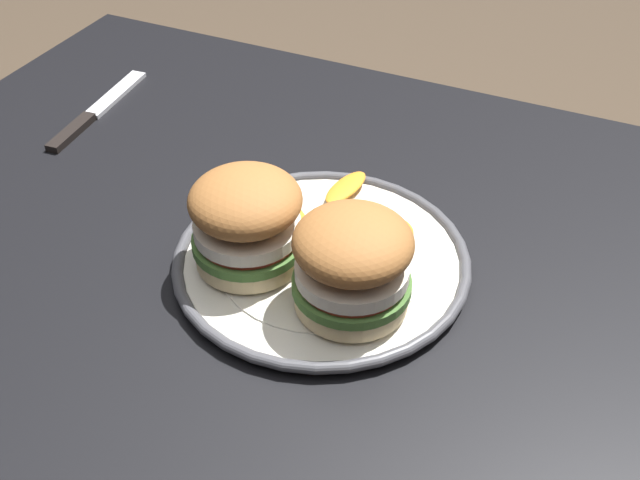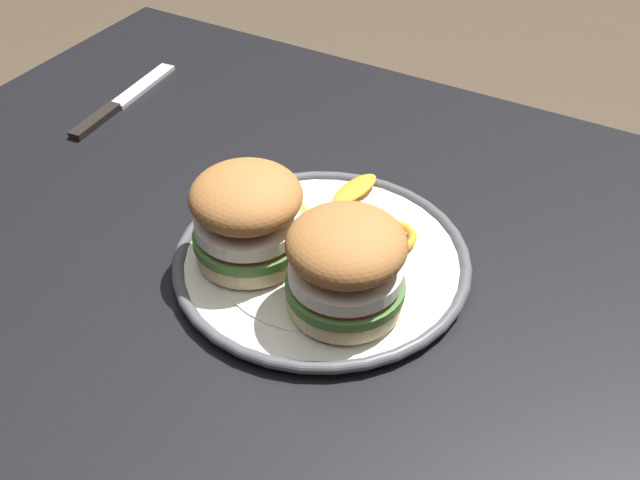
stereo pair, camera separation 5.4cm
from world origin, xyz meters
name	(u,v)px [view 1 (the left image)]	position (x,y,z in m)	size (l,w,h in m)	color
dining_table	(374,355)	(0.00, 0.00, 0.67)	(1.32, 0.86, 0.77)	black
dinner_plate	(320,263)	(-0.06, 0.00, 0.78)	(0.31, 0.31, 0.02)	silver
sandwich_half_left	(352,262)	(-0.01, -0.05, 0.84)	(0.13, 0.13, 0.10)	beige
sandwich_half_right	(247,219)	(-0.13, -0.04, 0.84)	(0.13, 0.13, 0.10)	beige
orange_peel_curled	(390,232)	(-0.01, 0.06, 0.79)	(0.07, 0.07, 0.01)	orange
orange_peel_strip_long	(346,187)	(-0.09, 0.11, 0.79)	(0.04, 0.08, 0.01)	orange
orange_peel_strip_short	(290,213)	(-0.12, 0.04, 0.79)	(0.07, 0.06, 0.01)	orange
table_knife	(92,115)	(-0.47, 0.15, 0.78)	(0.04, 0.22, 0.01)	silver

